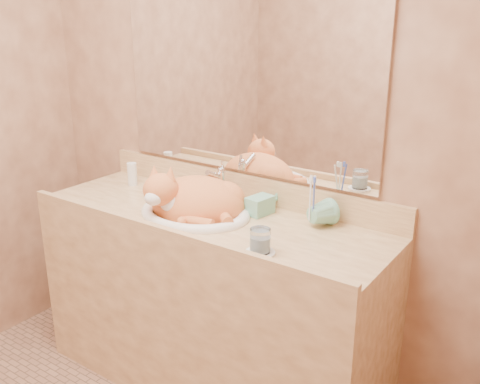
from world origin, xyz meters
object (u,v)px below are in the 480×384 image
Objects in this scene: cat at (193,198)px; toothbrush_cup at (311,217)px; soap_dispenser at (251,198)px; water_glass at (260,240)px; sink_basin at (195,197)px; vanity_counter at (210,303)px.

cat is 0.52m from toothbrush_cup.
soap_dispenser is 2.00× the size of water_glass.
cat is at bearing -147.76° from soap_dispenser.
sink_basin is 0.48m from water_glass.
sink_basin is 2.80× the size of soap_dispenser.
soap_dispenser is (0.23, 0.10, 0.02)m from cat.
cat is 0.50m from water_glass.
vanity_counter is 0.54m from soap_dispenser.
toothbrush_cup reaches higher than vanity_counter.
cat is at bearing -169.39° from vanity_counter.
vanity_counter is 3.26× the size of sink_basin.
cat is 2.40× the size of soap_dispenser.
vanity_counter is 18.23× the size of water_glass.
soap_dispenser is 0.36m from water_glass.
soap_dispenser is at bearing -172.03° from toothbrush_cup.
cat reaches higher than soap_dispenser.
water_glass reaches higher than vanity_counter.
soap_dispenser is at bearing 17.84° from sink_basin.
toothbrush_cup is at bearing -3.40° from cat.
toothbrush_cup is at bearing 17.24° from soap_dispenser.
sink_basin is at bearing 158.58° from water_glass.
vanity_counter is at bearing -143.05° from soap_dispenser.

